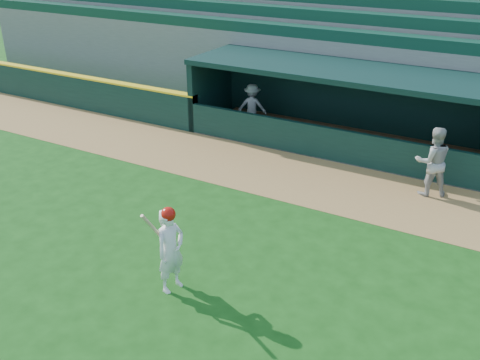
% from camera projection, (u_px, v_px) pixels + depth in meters
% --- Properties ---
extents(ground, '(120.00, 120.00, 0.00)m').
position_uv_depth(ground, '(201.00, 267.00, 10.86)').
color(ground, '#134310').
rests_on(ground, ground).
extents(warning_track, '(40.00, 3.00, 0.01)m').
position_uv_depth(warning_track, '(299.00, 178.00, 14.70)').
color(warning_track, olive).
rests_on(warning_track, ground).
extents(field_wall_left, '(15.50, 0.30, 1.20)m').
position_uv_depth(field_wall_left, '(33.00, 84.00, 21.20)').
color(field_wall_left, black).
rests_on(field_wall_left, ground).
extents(wall_stripe_left, '(15.50, 0.32, 0.06)m').
position_uv_depth(wall_stripe_left, '(31.00, 68.00, 20.93)').
color(wall_stripe_left, yellow).
rests_on(wall_stripe_left, field_wall_left).
extents(dugout_player_front, '(1.11, 1.02, 1.83)m').
position_uv_depth(dugout_player_front, '(433.00, 162.00, 13.43)').
color(dugout_player_front, '#9B9B96').
rests_on(dugout_player_front, ground).
extents(dugout_player_inside, '(1.11, 0.83, 1.53)m').
position_uv_depth(dugout_player_inside, '(252.00, 106.00, 18.04)').
color(dugout_player_inside, '#A7A7A2').
rests_on(dugout_player_inside, ground).
extents(dugout, '(9.40, 2.80, 2.46)m').
position_uv_depth(dugout, '(342.00, 101.00, 16.56)').
color(dugout, '#61625D').
rests_on(dugout, ground).
extents(stands, '(34.50, 6.27, 7.49)m').
position_uv_depth(stands, '(387.00, 42.00, 19.69)').
color(stands, slate).
rests_on(stands, ground).
extents(batter_at_plate, '(0.53, 0.82, 1.76)m').
position_uv_depth(batter_at_plate, '(170.00, 249.00, 9.86)').
color(batter_at_plate, white).
rests_on(batter_at_plate, ground).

